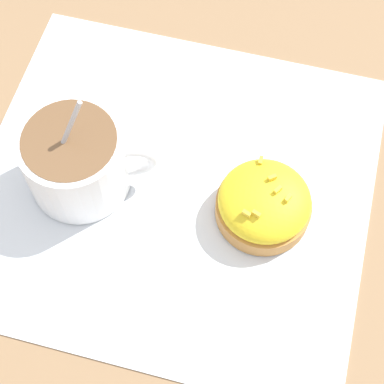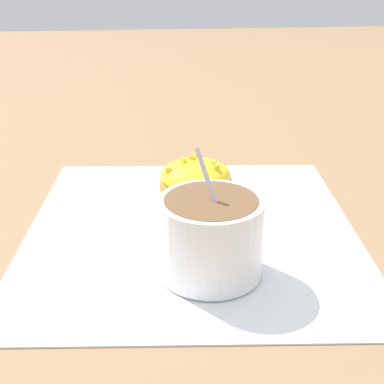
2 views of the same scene
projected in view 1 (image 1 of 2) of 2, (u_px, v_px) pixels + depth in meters
ground_plane at (173, 187)px, 0.55m from camera, size 3.00×3.00×0.00m
paper_napkin at (173, 186)px, 0.55m from camera, size 0.36×0.34×0.00m
coffee_cup at (77, 159)px, 0.52m from camera, size 0.11×0.09×0.11m
frosted_pastry at (264, 204)px, 0.53m from camera, size 0.08×0.08×0.04m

